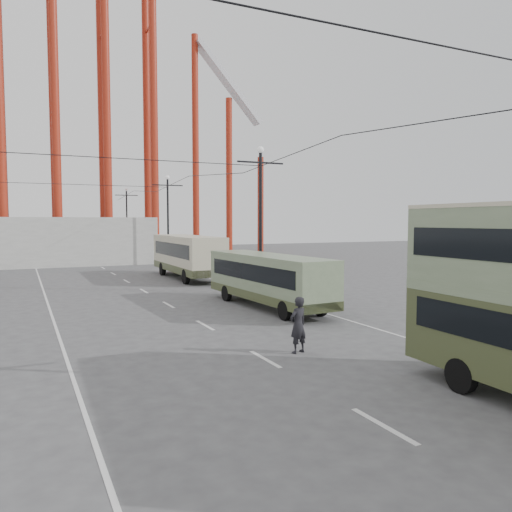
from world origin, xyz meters
TOP-DOWN VIEW (x-y plane):
  - ground at (0.00, 0.00)m, footprint 160.00×160.00m
  - road_markings at (-0.86, 19.70)m, footprint 12.52×120.00m
  - lamp_post_mid at (5.60, 18.00)m, footprint 3.20×0.44m
  - lamp_post_far at (5.60, 40.00)m, footprint 3.20×0.44m
  - lamp_post_distant at (5.60, 62.00)m, footprint 3.20×0.44m
  - roller_coaster at (-2.49, 56.89)m, footprint 52.95×5.00m
  - fairground_shed at (-6.00, 47.00)m, footprint 22.00×10.00m
  - single_decker_green at (3.58, 12.92)m, footprint 2.85×10.09m
  - single_decker_cream at (3.82, 27.79)m, footprint 2.81×11.02m
  - pedestrian at (0.40, 4.24)m, footprint 0.82×0.65m

SIDE VIEW (x-z plane):
  - ground at x=0.00m, z-range 0.00..0.00m
  - road_markings at x=-0.86m, z-range 0.00..0.01m
  - pedestrian at x=0.40m, z-range 0.00..1.98m
  - single_decker_green at x=3.58m, z-range 0.18..3.00m
  - single_decker_cream at x=3.82m, z-range 0.22..3.64m
  - fairground_shed at x=-6.00m, z-range 0.00..5.00m
  - lamp_post_mid at x=5.60m, z-range 0.02..9.34m
  - lamp_post_far at x=5.60m, z-range 0.02..9.34m
  - lamp_post_distant at x=5.60m, z-range 0.02..9.34m
  - roller_coaster at x=-2.49m, z-range -4.82..50.66m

